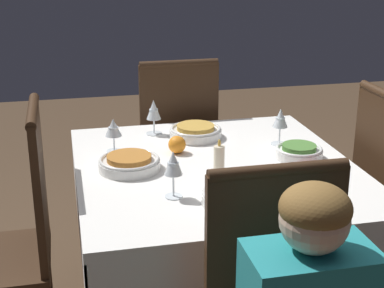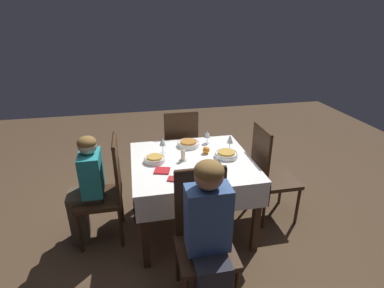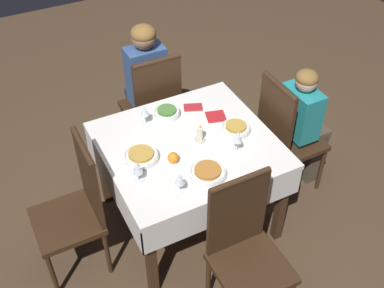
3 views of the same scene
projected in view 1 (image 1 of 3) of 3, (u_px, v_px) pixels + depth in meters
The scene contains 15 objects.
dining_table at pixel (215, 189), 2.25m from camera, with size 1.12×1.04×0.75m.
chair_south at pixel (12, 235), 2.14m from camera, with size 0.42×0.42×1.02m.
chair_west at pixel (174, 148), 3.02m from camera, with size 0.42×0.42×1.02m.
bowl_north at pixel (299, 152), 2.28m from camera, with size 0.18×0.18×0.06m.
wine_glass_north at pixel (280, 120), 2.41m from camera, with size 0.07×0.07×0.15m.
bowl_east at pixel (232, 196), 1.89m from camera, with size 0.20×0.20×0.06m.
wine_glass_east at pixel (173, 165), 1.91m from camera, with size 0.06×0.06×0.16m.
bowl_south at pixel (129, 163), 2.17m from camera, with size 0.23×0.23×0.06m.
wine_glass_south at pixel (113, 129), 2.33m from camera, with size 0.07×0.07×0.14m.
bowl_west at pixel (196, 131), 2.52m from camera, with size 0.22×0.22×0.06m.
wine_glass_west at pixel (154, 111), 2.54m from camera, with size 0.07×0.07×0.15m.
candle_centerpiece at pixel (219, 162), 2.13m from camera, with size 0.07×0.07×0.13m.
orange_fruit at pixel (177, 145), 2.33m from camera, with size 0.07×0.07×0.07m, color orange.
napkin_red_folded at pixel (319, 177), 2.10m from camera, with size 0.15×0.12×0.01m.
napkin_spare_side at pixel (284, 191), 1.98m from camera, with size 0.16×0.15×0.01m.
Camera 1 is at (2.00, -0.54, 1.57)m, focal length 55.00 mm.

